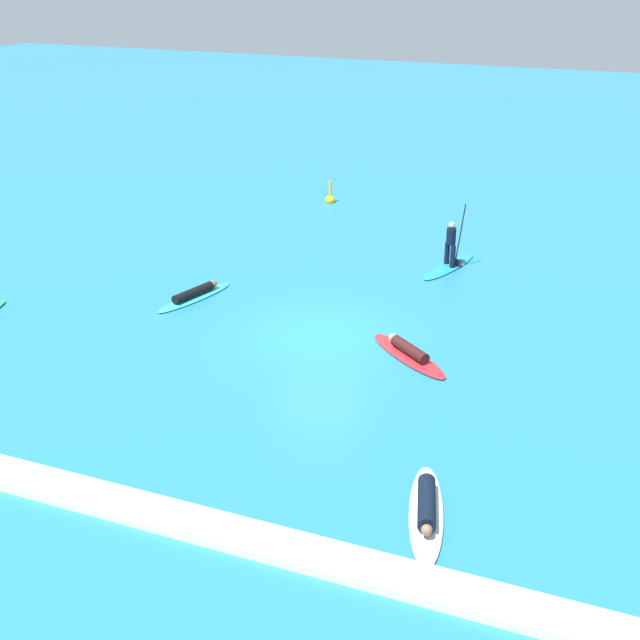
{
  "coord_description": "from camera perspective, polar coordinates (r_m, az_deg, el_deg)",
  "views": [
    {
      "loc": [
        7.89,
        -20.13,
        10.36
      ],
      "look_at": [
        0.0,
        0.0,
        0.5
      ],
      "focal_mm": 46.43,
      "sensor_mm": 36.0,
      "label": 1
    }
  ],
  "objects": [
    {
      "name": "surfer_on_red_board",
      "position": [
        22.84,
        6.11,
        -2.24
      ],
      "size": [
        2.95,
        2.55,
        0.41
      ],
      "rotation": [
        0.0,
        0.0,
        2.47
      ],
      "color": "red",
      "rests_on": "ground_plane"
    },
    {
      "name": "surfer_on_blue_board",
      "position": [
        29.31,
        8.95,
        4.35
      ],
      "size": [
        1.58,
        3.36,
        2.34
      ],
      "rotation": [
        0.0,
        0.0,
        1.29
      ],
      "color": "#1E8CD1",
      "rests_on": "ground_plane"
    },
    {
      "name": "marker_buoy",
      "position": [
        36.64,
        0.71,
        8.35
      ],
      "size": [
        0.41,
        0.41,
        1.05
      ],
      "color": "yellow",
      "rests_on": "ground_plane"
    },
    {
      "name": "wave_crest",
      "position": [
        17.11,
        -11.29,
        -12.93
      ],
      "size": [
        22.1,
        0.9,
        0.18
      ],
      "primitive_type": "cube",
      "color": "white",
      "rests_on": "ground_plane"
    },
    {
      "name": "ground_plane",
      "position": [
        23.97,
        0.0,
        -1.09
      ],
      "size": [
        120.0,
        120.0,
        0.0
      ],
      "primitive_type": "plane",
      "color": "teal",
      "rests_on": "ground"
    },
    {
      "name": "surfer_on_white_board",
      "position": [
        16.92,
        7.34,
        -12.8
      ],
      "size": [
        1.48,
        3.3,
        0.46
      ],
      "rotation": [
        0.0,
        0.0,
        4.97
      ],
      "color": "white",
      "rests_on": "ground_plane"
    },
    {
      "name": "surfer_on_teal_board",
      "position": [
        26.75,
        -8.62,
        1.74
      ],
      "size": [
        1.48,
        3.17,
        0.37
      ],
      "rotation": [
        0.0,
        0.0,
        1.28
      ],
      "color": "#33C6CC",
      "rests_on": "ground_plane"
    }
  ]
}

